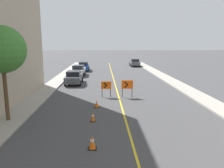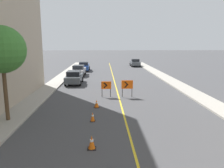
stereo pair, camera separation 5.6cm
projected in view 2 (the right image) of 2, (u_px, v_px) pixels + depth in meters
name	position (u px, v px, depth m)	size (l,w,h in m)	color
lane_stripe	(116.00, 86.00, 25.23)	(0.12, 58.58, 0.01)	gold
sidewalk_left	(52.00, 86.00, 24.94)	(1.89, 58.58, 0.14)	#9E998E
sidewalk_right	(178.00, 85.00, 25.49)	(1.89, 58.58, 0.14)	#9E998E
traffic_cone_fourth	(92.00, 142.00, 10.24)	(0.41, 0.41, 0.66)	black
traffic_cone_fifth	(93.00, 117.00, 13.86)	(0.33, 0.33, 0.60)	black
traffic_cone_farthest	(97.00, 104.00, 16.84)	(0.42, 0.42, 0.61)	black
arrow_barricade_primary	(106.00, 86.00, 19.99)	(0.92, 0.09, 1.45)	#EF560C
arrow_barricade_secondary	(127.00, 85.00, 19.87)	(1.05, 0.09, 1.57)	#EF560C
parked_car_curb_near	(74.00, 77.00, 26.42)	(1.94, 4.32, 1.59)	#474C51
parked_car_curb_mid	(79.00, 70.00, 33.11)	(1.94, 4.34, 1.59)	#B7B7BC
parked_car_curb_far	(84.00, 66.00, 38.84)	(1.96, 4.36, 1.59)	navy
parked_car_opposite_side	(135.00, 63.00, 46.16)	(1.94, 4.33, 1.59)	#474C51
street_tree_left_near	(2.00, 50.00, 12.98)	(2.85, 2.85, 5.82)	#4C3823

